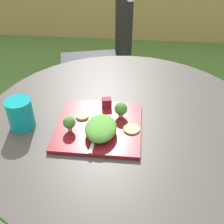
% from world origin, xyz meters
% --- Properties ---
extents(patio_table, '(1.00, 1.00, 0.70)m').
position_xyz_m(patio_table, '(0.00, 0.00, 0.48)').
color(patio_table, '#423D38').
rests_on(patio_table, ground_plane).
extents(patio_chair, '(0.54, 0.54, 0.90)m').
position_xyz_m(patio_chair, '(-0.17, 0.92, 0.53)').
color(patio_chair, black).
rests_on(patio_chair, ground_plane).
extents(salad_plate, '(0.28, 0.28, 0.01)m').
position_xyz_m(salad_plate, '(-0.08, -0.07, 0.71)').
color(salad_plate, maroon).
rests_on(salad_plate, patio_table).
extents(drinking_glass, '(0.08, 0.08, 0.10)m').
position_xyz_m(drinking_glass, '(-0.33, -0.09, 0.75)').
color(drinking_glass, '#0F8C93').
rests_on(drinking_glass, patio_table).
extents(fork, '(0.03, 0.15, 0.00)m').
position_xyz_m(fork, '(-0.08, -0.12, 0.72)').
color(fork, silver).
rests_on(fork, salad_plate).
extents(lettuce_mound, '(0.10, 0.13, 0.05)m').
position_xyz_m(lettuce_mound, '(-0.07, -0.12, 0.74)').
color(lettuce_mound, '#519338').
rests_on(lettuce_mound, salad_plate).
extents(broccoli_floret_0, '(0.04, 0.04, 0.05)m').
position_xyz_m(broccoli_floret_0, '(-0.01, -0.02, 0.75)').
color(broccoli_floret_0, '#99B770').
rests_on(broccoli_floret_0, salad_plate).
extents(broccoli_floret_1, '(0.04, 0.04, 0.05)m').
position_xyz_m(broccoli_floret_1, '(-0.17, -0.11, 0.75)').
color(broccoli_floret_1, '#99B770').
rests_on(broccoli_floret_1, salad_plate).
extents(cucumber_slice_0, '(0.04, 0.04, 0.01)m').
position_xyz_m(cucumber_slice_0, '(-0.14, -0.04, 0.72)').
color(cucumber_slice_0, '#8EB766').
rests_on(cucumber_slice_0, salad_plate).
extents(cucumber_slice_1, '(0.05, 0.05, 0.01)m').
position_xyz_m(cucumber_slice_1, '(0.03, -0.09, 0.72)').
color(cucumber_slice_1, '#8EB766').
rests_on(cucumber_slice_1, salad_plate).
extents(beet_chunk_0, '(0.04, 0.03, 0.03)m').
position_xyz_m(beet_chunk_0, '(-0.07, 0.03, 0.73)').
color(beet_chunk_0, maroon).
rests_on(beet_chunk_0, salad_plate).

